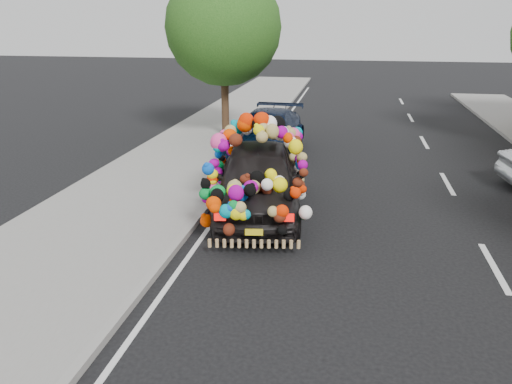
% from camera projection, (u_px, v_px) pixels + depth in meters
% --- Properties ---
extents(ground, '(100.00, 100.00, 0.00)m').
position_uv_depth(ground, '(297.00, 251.00, 9.70)').
color(ground, black).
rests_on(ground, ground).
extents(sidewalk, '(4.00, 60.00, 0.12)m').
position_uv_depth(sidewalk, '(93.00, 232.00, 10.44)').
color(sidewalk, gray).
rests_on(sidewalk, ground).
extents(kerb, '(0.15, 60.00, 0.13)m').
position_uv_depth(kerb, '(182.00, 239.00, 10.10)').
color(kerb, gray).
rests_on(kerb, ground).
extents(lane_markings, '(6.00, 50.00, 0.01)m').
position_uv_depth(lane_markings, '(494.00, 267.00, 9.06)').
color(lane_markings, silver).
rests_on(lane_markings, ground).
extents(tree_near_sidewalk, '(4.20, 4.20, 6.13)m').
position_uv_depth(tree_near_sidewalk, '(224.00, 27.00, 17.88)').
color(tree_near_sidewalk, '#332114').
rests_on(tree_near_sidewalk, ground).
extents(plush_art_car, '(2.95, 5.13, 2.23)m').
position_uv_depth(plush_art_car, '(258.00, 164.00, 11.39)').
color(plush_art_car, black).
rests_on(plush_art_car, ground).
extents(navy_sedan, '(2.23, 5.03, 1.44)m').
position_uv_depth(navy_sedan, '(267.00, 134.00, 16.39)').
color(navy_sedan, black).
rests_on(navy_sedan, ground).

